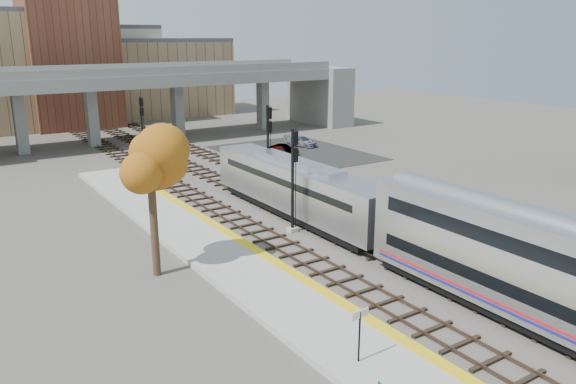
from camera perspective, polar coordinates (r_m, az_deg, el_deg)
ground at (r=34.99m, az=7.29°, el=-6.37°), size 160.00×160.00×0.00m
platform at (r=31.02m, az=-3.07°, el=-8.87°), size 4.50×60.00×0.35m
yellow_strip at (r=31.86m, az=-0.10°, el=-7.81°), size 0.70×60.00×0.01m
tracks at (r=45.06m, az=-2.13°, el=-1.09°), size 10.70×95.00×0.25m
overpass at (r=74.61m, az=-12.73°, el=9.70°), size 54.00×12.00×9.50m
buildings_far at (r=93.93m, az=-19.77°, el=11.59°), size 43.00×21.00×20.60m
parking_lot at (r=64.59m, az=0.64°, el=4.00°), size 14.00×18.00×0.04m
locomotive at (r=41.11m, az=0.94°, el=0.46°), size 3.02×19.05×4.10m
signal_mast_near at (r=37.57m, az=0.52°, el=1.05°), size 0.60×0.64×7.15m
signal_mast_mid at (r=47.83m, az=-2.02°, el=4.43°), size 0.60×0.64×7.42m
signal_mast_far at (r=64.09m, az=-14.59°, el=6.29°), size 0.60×0.64×6.60m
station_sign at (r=22.99m, az=7.30°, el=-13.24°), size 0.90×0.13×2.27m
tree at (r=30.92m, az=-13.84°, el=2.41°), size 3.60×3.60×8.36m
car_a at (r=61.33m, az=-0.89°, el=4.03°), size 2.82×4.16×1.32m
car_b at (r=63.43m, az=-0.50°, el=4.33°), size 2.92×3.55×1.14m
car_c at (r=68.31m, az=1.33°, el=5.18°), size 2.94×4.54×1.22m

